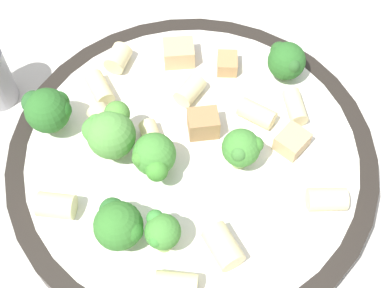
{
  "coord_description": "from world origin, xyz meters",
  "views": [
    {
      "loc": [
        -0.1,
        -0.17,
        0.36
      ],
      "look_at": [
        0.0,
        0.0,
        0.04
      ],
      "focal_mm": 50.0,
      "sensor_mm": 36.0,
      "label": 1
    }
  ],
  "objects_px": {
    "rigatoni_0": "(56,205)",
    "rigatoni_6": "(327,199)",
    "broccoli_floret_0": "(154,157)",
    "chicken_chunk_1": "(227,64)",
    "broccoli_floret_6": "(286,60)",
    "rigatoni_5": "(105,123)",
    "broccoli_floret_4": "(119,225)",
    "rigatoni_3": "(151,136)",
    "rigatoni_10": "(295,107)",
    "rigatoni_8": "(100,88)",
    "broccoli_floret_5": "(48,109)",
    "chicken_chunk_0": "(292,141)",
    "rigatoni_4": "(176,284)",
    "chicken_chunk_2": "(179,53)",
    "pasta_bowl": "(192,160)",
    "broccoli_floret_2": "(242,149)",
    "broccoli_floret_1": "(162,232)",
    "chicken_chunk_3": "(203,124)",
    "rigatoni_2": "(190,90)",
    "rigatoni_7": "(223,246)",
    "rigatoni_1": "(118,58)",
    "rigatoni_9": "(260,117)",
    "broccoli_floret_3": "(110,132)"
  },
  "relations": [
    {
      "from": "chicken_chunk_1",
      "to": "rigatoni_10",
      "type": "bearing_deg",
      "value": -71.39
    },
    {
      "from": "rigatoni_4",
      "to": "chicken_chunk_3",
      "type": "bearing_deg",
      "value": 50.69
    },
    {
      "from": "chicken_chunk_1",
      "to": "rigatoni_0",
      "type": "bearing_deg",
      "value": -164.11
    },
    {
      "from": "rigatoni_1",
      "to": "rigatoni_8",
      "type": "xyz_separation_m",
      "value": [
        -0.03,
        -0.02,
        -0.0
      ]
    },
    {
      "from": "broccoli_floret_5",
      "to": "chicken_chunk_0",
      "type": "bearing_deg",
      "value": -36.19
    },
    {
      "from": "rigatoni_4",
      "to": "rigatoni_6",
      "type": "xyz_separation_m",
      "value": [
        0.11,
        -0.0,
        0.0
      ]
    },
    {
      "from": "broccoli_floret_5",
      "to": "rigatoni_6",
      "type": "distance_m",
      "value": 0.2
    },
    {
      "from": "pasta_bowl",
      "to": "rigatoni_6",
      "type": "height_order",
      "value": "rigatoni_6"
    },
    {
      "from": "rigatoni_6",
      "to": "chicken_chunk_2",
      "type": "height_order",
      "value": "chicken_chunk_2"
    },
    {
      "from": "rigatoni_6",
      "to": "rigatoni_9",
      "type": "height_order",
      "value": "same"
    },
    {
      "from": "rigatoni_10",
      "to": "chicken_chunk_3",
      "type": "distance_m",
      "value": 0.07
    },
    {
      "from": "broccoli_floret_3",
      "to": "rigatoni_10",
      "type": "bearing_deg",
      "value": -15.7
    },
    {
      "from": "broccoli_floret_1",
      "to": "rigatoni_6",
      "type": "distance_m",
      "value": 0.11
    },
    {
      "from": "broccoli_floret_2",
      "to": "broccoli_floret_5",
      "type": "distance_m",
      "value": 0.14
    },
    {
      "from": "broccoli_floret_1",
      "to": "pasta_bowl",
      "type": "bearing_deg",
      "value": 44.61
    },
    {
      "from": "rigatoni_6",
      "to": "rigatoni_9",
      "type": "distance_m",
      "value": 0.08
    },
    {
      "from": "chicken_chunk_1",
      "to": "rigatoni_5",
      "type": "bearing_deg",
      "value": -178.17
    },
    {
      "from": "chicken_chunk_1",
      "to": "broccoli_floret_6",
      "type": "bearing_deg",
      "value": -39.88
    },
    {
      "from": "rigatoni_0",
      "to": "rigatoni_6",
      "type": "distance_m",
      "value": 0.18
    },
    {
      "from": "rigatoni_0",
      "to": "rigatoni_8",
      "type": "height_order",
      "value": "rigatoni_0"
    },
    {
      "from": "chicken_chunk_2",
      "to": "rigatoni_10",
      "type": "bearing_deg",
      "value": -61.08
    },
    {
      "from": "rigatoni_1",
      "to": "broccoli_floret_4",
      "type": "bearing_deg",
      "value": -115.71
    },
    {
      "from": "chicken_chunk_2",
      "to": "pasta_bowl",
      "type": "bearing_deg",
      "value": -113.76
    },
    {
      "from": "broccoli_floret_6",
      "to": "rigatoni_5",
      "type": "height_order",
      "value": "broccoli_floret_6"
    },
    {
      "from": "broccoli_floret_6",
      "to": "chicken_chunk_3",
      "type": "xyz_separation_m",
      "value": [
        -0.08,
        -0.01,
        -0.01
      ]
    },
    {
      "from": "broccoli_floret_6",
      "to": "rigatoni_10",
      "type": "relative_size",
      "value": 1.18
    },
    {
      "from": "broccoli_floret_5",
      "to": "rigatoni_3",
      "type": "bearing_deg",
      "value": -40.25
    },
    {
      "from": "rigatoni_6",
      "to": "rigatoni_0",
      "type": "bearing_deg",
      "value": 150.88
    },
    {
      "from": "broccoli_floret_1",
      "to": "broccoli_floret_5",
      "type": "height_order",
      "value": "broccoli_floret_5"
    },
    {
      "from": "pasta_bowl",
      "to": "rigatoni_8",
      "type": "height_order",
      "value": "rigatoni_8"
    },
    {
      "from": "broccoli_floret_6",
      "to": "chicken_chunk_3",
      "type": "bearing_deg",
      "value": -171.38
    },
    {
      "from": "rigatoni_5",
      "to": "rigatoni_10",
      "type": "bearing_deg",
      "value": -24.22
    },
    {
      "from": "rigatoni_2",
      "to": "rigatoni_8",
      "type": "bearing_deg",
      "value": 147.45
    },
    {
      "from": "broccoli_floret_1",
      "to": "chicken_chunk_0",
      "type": "height_order",
      "value": "broccoli_floret_1"
    },
    {
      "from": "rigatoni_9",
      "to": "rigatoni_3",
      "type": "bearing_deg",
      "value": 160.85
    },
    {
      "from": "broccoli_floret_5",
      "to": "rigatoni_10",
      "type": "relative_size",
      "value": 1.41
    },
    {
      "from": "rigatoni_5",
      "to": "rigatoni_6",
      "type": "distance_m",
      "value": 0.17
    },
    {
      "from": "chicken_chunk_1",
      "to": "rigatoni_3",
      "type": "bearing_deg",
      "value": -160.5
    },
    {
      "from": "broccoli_floret_2",
      "to": "broccoli_floret_6",
      "type": "xyz_separation_m",
      "value": [
        0.07,
        0.05,
        -0.0
      ]
    },
    {
      "from": "rigatoni_8",
      "to": "chicken_chunk_1",
      "type": "xyz_separation_m",
      "value": [
        0.1,
        -0.03,
        -0.0
      ]
    },
    {
      "from": "rigatoni_2",
      "to": "chicken_chunk_3",
      "type": "distance_m",
      "value": 0.03
    },
    {
      "from": "rigatoni_5",
      "to": "rigatoni_7",
      "type": "distance_m",
      "value": 0.13
    },
    {
      "from": "broccoli_floret_2",
      "to": "chicken_chunk_3",
      "type": "relative_size",
      "value": 1.56
    },
    {
      "from": "rigatoni_3",
      "to": "chicken_chunk_1",
      "type": "xyz_separation_m",
      "value": [
        0.08,
        0.03,
        -0.0
      ]
    },
    {
      "from": "rigatoni_7",
      "to": "chicken_chunk_2",
      "type": "distance_m",
      "value": 0.17
    },
    {
      "from": "broccoli_floret_0",
      "to": "chicken_chunk_1",
      "type": "xyz_separation_m",
      "value": [
        0.09,
        0.05,
        -0.01
      ]
    },
    {
      "from": "broccoli_floret_2",
      "to": "rigatoni_0",
      "type": "height_order",
      "value": "broccoli_floret_2"
    },
    {
      "from": "broccoli_floret_6",
      "to": "broccoli_floret_2",
      "type": "bearing_deg",
      "value": -146.05
    },
    {
      "from": "broccoli_floret_1",
      "to": "rigatoni_6",
      "type": "height_order",
      "value": "broccoli_floret_1"
    },
    {
      "from": "broccoli_floret_4",
      "to": "rigatoni_0",
      "type": "height_order",
      "value": "broccoli_floret_4"
    }
  ]
}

